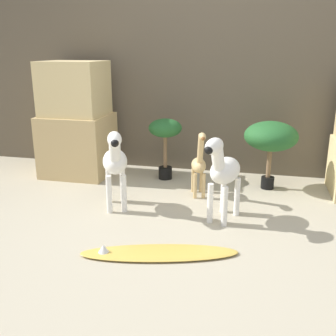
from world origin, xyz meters
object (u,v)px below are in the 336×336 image
(potted_palm_front, at_px, (165,133))
(surfboard, at_px, (157,253))
(giraffe_figurine, at_px, (199,164))
(potted_palm_back, at_px, (271,138))
(zebra_left, at_px, (115,161))
(zebra_right, at_px, (223,170))

(potted_palm_front, bearing_deg, surfboard, -78.23)
(giraffe_figurine, xyz_separation_m, potted_palm_front, (-0.39, 0.40, 0.17))
(potted_palm_back, xyz_separation_m, surfboard, (-0.67, -1.41, -0.46))
(giraffe_figurine, bearing_deg, zebra_left, -144.24)
(zebra_left, xyz_separation_m, surfboard, (0.51, -0.65, -0.38))
(zebra_right, bearing_deg, surfboard, -118.80)
(zebra_left, relative_size, potted_palm_back, 1.07)
(giraffe_figurine, bearing_deg, potted_palm_front, 134.56)
(giraffe_figurine, relative_size, surfboard, 0.59)
(zebra_right, height_order, potted_palm_back, zebra_right)
(zebra_right, xyz_separation_m, giraffe_figurine, (-0.24, 0.47, -0.10))
(zebra_left, bearing_deg, potted_palm_front, 76.48)
(zebra_right, relative_size, zebra_left, 1.00)
(zebra_left, distance_m, potted_palm_back, 1.41)
(giraffe_figurine, height_order, surfboard, giraffe_figurine)
(potted_palm_front, xyz_separation_m, surfboard, (0.31, -1.47, -0.44))
(surfboard, bearing_deg, zebra_right, 61.20)
(potted_palm_front, bearing_deg, giraffe_figurine, -45.44)
(potted_palm_front, height_order, potted_palm_back, potted_palm_back)
(surfboard, bearing_deg, potted_palm_back, 64.57)
(potted_palm_back, bearing_deg, zebra_right, -112.79)
(giraffe_figurine, relative_size, potted_palm_front, 1.00)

